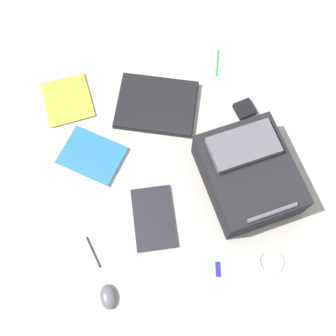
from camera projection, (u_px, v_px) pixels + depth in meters
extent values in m
plane|color=gray|center=(173.00, 165.00, 1.77)|extent=(3.66, 3.66, 0.00)
cube|color=black|center=(248.00, 175.00, 1.67)|extent=(0.40, 0.46, 0.16)
cube|color=#4C4C51|center=(243.00, 146.00, 1.61)|extent=(0.29, 0.19, 0.03)
cylinder|color=#4C4C51|center=(272.00, 213.00, 1.53)|extent=(0.20, 0.05, 0.02)
cube|color=black|center=(156.00, 105.00, 1.86)|extent=(0.42, 0.37, 0.02)
cube|color=black|center=(156.00, 104.00, 1.85)|extent=(0.41, 0.36, 0.01)
cube|color=silver|center=(154.00, 218.00, 1.69)|extent=(0.17, 0.26, 0.01)
cube|color=black|center=(154.00, 218.00, 1.68)|extent=(0.17, 0.27, 0.00)
cube|color=silver|center=(67.00, 100.00, 1.88)|extent=(0.23, 0.25, 0.01)
cube|color=yellow|center=(67.00, 100.00, 1.87)|extent=(0.23, 0.26, 0.00)
cube|color=silver|center=(92.00, 156.00, 1.78)|extent=(0.31, 0.29, 0.01)
cube|color=#1E5999|center=(92.00, 155.00, 1.77)|extent=(0.32, 0.30, 0.00)
ellipsoid|color=#4C4C51|center=(108.00, 297.00, 1.57)|extent=(0.06, 0.10, 0.03)
torus|color=silver|center=(271.00, 261.00, 1.63)|extent=(0.10, 0.10, 0.01)
cylinder|color=#198C33|center=(217.00, 63.00, 1.95)|extent=(0.05, 0.14, 0.01)
cylinder|color=black|center=(93.00, 252.00, 1.64)|extent=(0.05, 0.13, 0.01)
cube|color=black|center=(245.00, 109.00, 1.85)|extent=(0.10, 0.10, 0.03)
cube|color=#191999|center=(218.00, 269.00, 1.62)|extent=(0.03, 0.06, 0.01)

